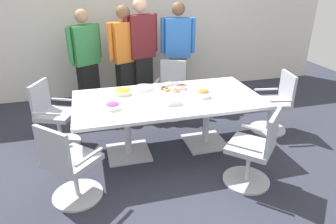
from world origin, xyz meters
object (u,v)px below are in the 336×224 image
(conference_table, at_px, (168,107))
(snack_bowl_pretzels, at_px, (203,93))
(office_chair_0, at_px, (274,106))
(snack_bowl_candy_mix, at_px, (113,106))
(donut_platter, at_px, (173,87))
(plate_stack, at_px, (144,88))
(person_standing_2, at_px, (142,52))
(person_standing_3, at_px, (178,52))
(person_standing_0, at_px, (86,60))
(office_chair_3, at_px, (69,167))
(snack_bowl_chips_orange, at_px, (123,91))
(napkin_pile, at_px, (173,101))
(office_chair_4, at_px, (254,152))
(office_chair_2, at_px, (54,118))
(person_standing_1, at_px, (126,57))
(office_chair_1, at_px, (171,92))

(conference_table, bearing_deg, snack_bowl_pretzels, -11.50)
(office_chair_0, distance_m, snack_bowl_candy_mix, 2.46)
(donut_platter, xyz_separation_m, plate_stack, (-0.40, 0.08, 0.00))
(person_standing_2, height_order, person_standing_3, person_standing_2)
(office_chair_0, distance_m, plate_stack, 1.98)
(person_standing_0, bearing_deg, plate_stack, 90.15)
(office_chair_3, xyz_separation_m, plate_stack, (1.02, 1.15, 0.37))
(conference_table, relative_size, snack_bowl_pretzels, 13.60)
(snack_bowl_chips_orange, bearing_deg, person_standing_2, 68.87)
(snack_bowl_pretzels, relative_size, snack_bowl_candy_mix, 1.01)
(conference_table, xyz_separation_m, person_standing_0, (-0.97, 1.71, 0.27))
(office_chair_0, relative_size, snack_bowl_candy_mix, 5.19)
(office_chair_0, bearing_deg, napkin_pile, 109.99)
(office_chair_4, xyz_separation_m, person_standing_2, (-0.76, 2.62, 0.58))
(office_chair_2, bearing_deg, plate_stack, 107.40)
(office_chair_2, distance_m, person_standing_1, 1.67)
(snack_bowl_chips_orange, relative_size, plate_stack, 1.00)
(office_chair_1, height_order, snack_bowl_candy_mix, office_chair_1)
(office_chair_2, height_order, person_standing_2, person_standing_2)
(office_chair_4, height_order, snack_bowl_chips_orange, office_chair_4)
(person_standing_0, xyz_separation_m, napkin_pile, (0.98, -1.90, -0.11))
(person_standing_2, xyz_separation_m, person_standing_3, (0.66, 0.01, -0.05))
(napkin_pile, bearing_deg, plate_stack, 112.51)
(person_standing_1, distance_m, person_standing_3, 0.94)
(office_chair_0, xyz_separation_m, office_chair_1, (-1.34, 0.96, 0.00))
(office_chair_1, bearing_deg, plate_stack, 76.92)
(conference_table, height_order, office_chair_1, office_chair_1)
(person_standing_0, xyz_separation_m, donut_platter, (1.14, -1.39, -0.12))
(snack_bowl_candy_mix, bearing_deg, person_standing_1, 77.31)
(snack_bowl_pretzels, xyz_separation_m, snack_bowl_chips_orange, (-0.99, 0.38, -0.01))
(person_standing_3, bearing_deg, donut_platter, 83.71)
(snack_bowl_chips_orange, bearing_deg, donut_platter, 2.62)
(conference_table, relative_size, snack_bowl_chips_orange, 10.08)
(snack_bowl_pretzels, bearing_deg, office_chair_0, 9.31)
(person_standing_0, bearing_deg, office_chair_3, 54.32)
(office_chair_4, bearing_deg, snack_bowl_candy_mix, 105.64)
(person_standing_0, height_order, snack_bowl_candy_mix, person_standing_0)
(office_chair_1, bearing_deg, snack_bowl_chips_orange, 68.88)
(person_standing_0, distance_m, napkin_pile, 2.14)
(office_chair_0, xyz_separation_m, office_chair_3, (-2.94, -0.86, 0.00))
(conference_table, xyz_separation_m, snack_bowl_pretzels, (0.45, -0.09, 0.18))
(office_chair_1, bearing_deg, snack_bowl_candy_mix, 77.16)
(office_chair_4, xyz_separation_m, snack_bowl_pretzels, (-0.28, 0.90, 0.40))
(napkin_pile, bearing_deg, donut_platter, 73.40)
(office_chair_3, height_order, snack_bowl_pretzels, office_chair_3)
(plate_stack, bearing_deg, snack_bowl_chips_orange, -160.90)
(office_chair_4, distance_m, snack_bowl_pretzels, 1.02)
(person_standing_0, bearing_deg, office_chair_4, 92.93)
(office_chair_4, relative_size, person_standing_3, 0.51)
(office_chair_3, bearing_deg, plate_stack, 93.86)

